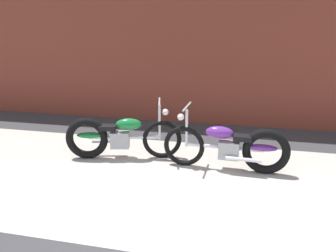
% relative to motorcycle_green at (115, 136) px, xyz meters
% --- Properties ---
extents(sidewalk_slab, '(36.00, 3.50, 0.01)m').
position_rel_motorcycle_green_xyz_m(sidewalk_slab, '(1.59, -0.67, -0.40)').
color(sidewalk_slab, '#B2ADA3').
rests_on(sidewalk_slab, ground).
extents(brick_building_wall, '(36.00, 0.50, 5.45)m').
position_rel_motorcycle_green_xyz_m(brick_building_wall, '(1.59, 2.78, 2.33)').
color(brick_building_wall, brown).
rests_on(brick_building_wall, ground).
extents(motorcycle_green, '(1.97, 0.74, 1.03)m').
position_rel_motorcycle_green_xyz_m(motorcycle_green, '(0.00, 0.00, 0.00)').
color(motorcycle_green, black).
rests_on(motorcycle_green, ground).
extents(motorcycle_purple, '(2.01, 0.58, 1.03)m').
position_rel_motorcycle_green_xyz_m(motorcycle_purple, '(2.02, -0.08, 0.00)').
color(motorcycle_purple, black).
rests_on(motorcycle_purple, ground).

